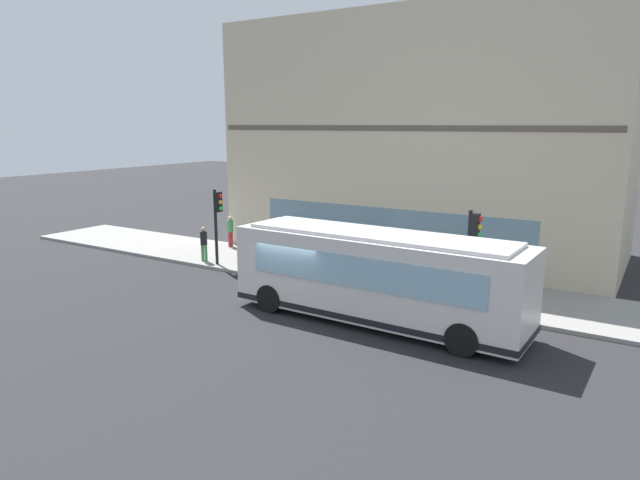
% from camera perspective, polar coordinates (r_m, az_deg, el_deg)
% --- Properties ---
extents(ground, '(120.00, 120.00, 0.00)m').
position_cam_1_polar(ground, '(20.25, -2.06, -7.15)').
color(ground, '#262628').
extents(sidewalk_curb, '(4.48, 40.00, 0.15)m').
position_cam_1_polar(sidewalk_curb, '(24.20, 4.38, -3.83)').
color(sidewalk_curb, gray).
rests_on(sidewalk_curb, ground).
extents(building_corner, '(9.04, 18.88, 11.55)m').
position_cam_1_polar(building_corner, '(29.47, 10.76, 10.00)').
color(building_corner, beige).
rests_on(building_corner, ground).
extents(city_bus_nearside, '(2.80, 10.10, 3.07)m').
position_cam_1_polar(city_bus_nearside, '(18.76, 5.70, -3.77)').
color(city_bus_nearside, silver).
rests_on(city_bus_nearside, ground).
extents(traffic_light_near_corner, '(0.32, 0.49, 3.50)m').
position_cam_1_polar(traffic_light_near_corner, '(20.00, 15.24, -0.09)').
color(traffic_light_near_corner, black).
rests_on(traffic_light_near_corner, sidewalk_curb).
extents(traffic_light_down_block, '(0.32, 0.49, 3.48)m').
position_cam_1_polar(traffic_light_down_block, '(25.99, -10.36, 2.74)').
color(traffic_light_down_block, black).
rests_on(traffic_light_down_block, sidewalk_curb).
extents(fire_hydrant, '(0.35, 0.35, 0.74)m').
position_cam_1_polar(fire_hydrant, '(22.82, 10.07, -3.80)').
color(fire_hydrant, red).
rests_on(fire_hydrant, sidewalk_curb).
extents(pedestrian_walking_along_curb, '(0.32, 0.32, 1.64)m').
position_cam_1_polar(pedestrian_walking_along_curb, '(27.04, -11.70, -0.17)').
color(pedestrian_walking_along_curb, '#3F8C4C').
rests_on(pedestrian_walking_along_curb, sidewalk_curb).
extents(pedestrian_by_light_pole, '(0.32, 0.32, 1.82)m').
position_cam_1_polar(pedestrian_by_light_pole, '(23.40, 11.86, -1.73)').
color(pedestrian_by_light_pole, '#3359A5').
rests_on(pedestrian_by_light_pole, sidewalk_curb).
extents(pedestrian_near_building_entrance, '(0.32, 0.32, 1.64)m').
position_cam_1_polar(pedestrian_near_building_entrance, '(30.05, -9.10, 1.10)').
color(pedestrian_near_building_entrance, '#B23338').
rests_on(pedestrian_near_building_entrance, sidewalk_curb).
extents(newspaper_vending_box, '(0.44, 0.42, 0.90)m').
position_cam_1_polar(newspaper_vending_box, '(22.53, 5.43, -3.63)').
color(newspaper_vending_box, '#263F99').
rests_on(newspaper_vending_box, sidewalk_curb).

